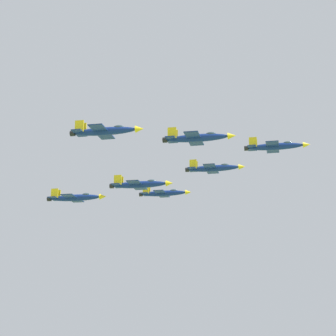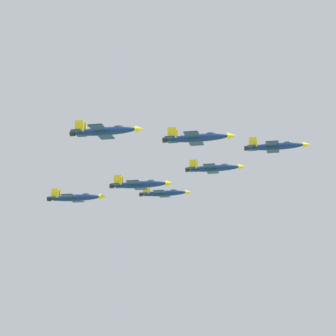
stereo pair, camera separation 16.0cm
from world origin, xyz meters
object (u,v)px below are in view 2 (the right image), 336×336
jet_right_outer (105,131)px  jet_trailing (75,198)px  jet_slot_rear (140,184)px  jet_left_wingman (214,168)px  jet_right_wingman (197,138)px  jet_lead (275,146)px  jet_left_outer (164,193)px

jet_right_outer → jet_trailing: 38.70m
jet_slot_rear → jet_right_outer: bearing=-90.5°
jet_left_wingman → jet_right_wingman: (-7.90, 31.69, -0.86)m
jet_lead → jet_slot_rear: jet_lead is taller
jet_right_wingman → jet_right_outer: 25.33m
jet_lead → jet_trailing: size_ratio=1.00×
jet_right_wingman → jet_left_outer: bearing=110.9°
jet_right_wingman → jet_left_wingman: bearing=89.5°
jet_right_outer → jet_slot_rear: jet_right_outer is taller
jet_left_wingman → jet_slot_rear: size_ratio=1.00×
jet_right_wingman → jet_trailing: (41.24, -6.55, -10.26)m
jet_trailing → jet_left_wingman: bearing=22.2°
jet_left_wingman → jet_trailing: jet_left_wingman is taller
jet_right_outer → jet_slot_rear: size_ratio=0.96×
jet_slot_rear → jet_trailing: (18.64, 4.65, -2.96)m
jet_right_outer → jet_left_outer: bearing=89.4°
jet_right_wingman → jet_slot_rear: (22.59, -11.20, -7.30)m
jet_lead → jet_right_outer: size_ratio=1.01×
jet_right_wingman → jet_slot_rear: 26.25m
jet_slot_rear → jet_lead: bearing=-0.5°
jet_right_wingman → jet_left_outer: 52.68m
jet_left_wingman → jet_left_outer: jet_left_wingman is taller
jet_lead → jet_right_wingman: bearing=-139.7°
jet_slot_rear → jet_left_outer: bearing=89.5°
jet_left_wingman → jet_right_wingman: size_ratio=0.99×
jet_left_wingman → jet_right_wingman: bearing=-89.9°
jet_left_outer → jet_slot_rear: jet_left_outer is taller
jet_lead → jet_left_wingman: 25.22m
jet_left_outer → jet_trailing: 38.69m
jet_lead → jet_left_outer: size_ratio=0.99×
jet_left_outer → jet_trailing: bearing=-120.2°
jet_left_wingman → jet_left_outer: 25.43m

